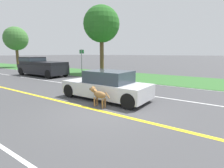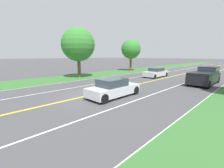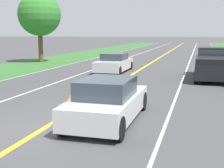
# 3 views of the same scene
# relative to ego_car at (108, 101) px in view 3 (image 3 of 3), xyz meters

# --- Properties ---
(ground_plane) EXTENTS (400.00, 400.00, 0.00)m
(ground_plane) POSITION_rel_ego_car_xyz_m (-1.64, -0.93, -0.66)
(ground_plane) COLOR #424244
(centre_divider_line) EXTENTS (0.18, 160.00, 0.01)m
(centre_divider_line) POSITION_rel_ego_car_xyz_m (-1.64, -0.93, -0.66)
(centre_divider_line) COLOR yellow
(centre_divider_line) RESTS_ON ground
(lane_dash_same_dir) EXTENTS (0.10, 160.00, 0.01)m
(lane_dash_same_dir) POSITION_rel_ego_car_xyz_m (1.86, -0.93, -0.66)
(lane_dash_same_dir) COLOR white
(lane_dash_same_dir) RESTS_ON ground
(ego_car) EXTENTS (1.85, 4.41, 1.43)m
(ego_car) POSITION_rel_ego_car_xyz_m (0.00, 0.00, 0.00)
(ego_car) COLOR silver
(ego_car) RESTS_ON ground
(dog) EXTENTS (0.32, 1.21, 0.86)m
(dog) POSITION_rel_ego_car_xyz_m (-1.23, -0.47, -0.12)
(dog) COLOR olive
(dog) RESTS_ON ground
(pickup_truck) EXTENTS (2.11, 5.76, 1.88)m
(pickup_truck) POSITION_rel_ego_car_xyz_m (3.61, 11.14, 0.29)
(pickup_truck) COLOR black
(pickup_truck) RESTS_ON ground
(oncoming_car) EXTENTS (1.92, 4.46, 1.37)m
(oncoming_car) POSITION_rel_ego_car_xyz_m (-3.25, 12.60, -0.02)
(oncoming_car) COLOR silver
(oncoming_car) RESTS_ON ground
(roadside_tree_left_far) EXTENTS (4.07, 4.07, 6.60)m
(roadside_tree_left_far) POSITION_rel_ego_car_xyz_m (-11.98, 17.72, 3.88)
(roadside_tree_left_far) COLOR brown
(roadside_tree_left_far) RESTS_ON ground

